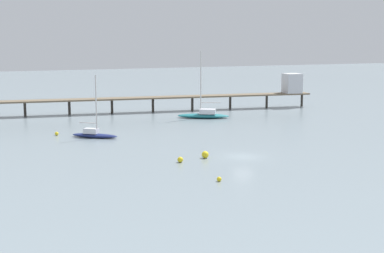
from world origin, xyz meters
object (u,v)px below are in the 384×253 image
at_px(sailboat_navy, 94,133).
at_px(mooring_buoy_near, 180,160).
at_px(mooring_buoy_inner, 205,155).
at_px(sailboat_teal, 204,114).
at_px(mooring_buoy_outer, 57,134).
at_px(mooring_buoy_mid, 219,179).
at_px(pier, 193,93).

bearing_deg(sailboat_navy, mooring_buoy_near, -75.35).
distance_m(sailboat_navy, mooring_buoy_inner, 21.63).
distance_m(sailboat_teal, sailboat_navy, 26.53).
bearing_deg(mooring_buoy_outer, mooring_buoy_mid, -73.14).
height_order(sailboat_navy, mooring_buoy_inner, sailboat_navy).
bearing_deg(mooring_buoy_mid, pier, 69.17).
relative_size(mooring_buoy_outer, mooring_buoy_inner, 0.64).
relative_size(pier, sailboat_navy, 8.11).
distance_m(sailboat_teal, mooring_buoy_outer, 29.50).
relative_size(pier, sailboat_teal, 6.13).
height_order(pier, mooring_buoy_outer, pier).
xyz_separation_m(mooring_buoy_near, mooring_buoy_inner, (3.72, 1.01, 0.10)).
bearing_deg(sailboat_teal, mooring_buoy_inner, -114.45).
distance_m(pier, sailboat_navy, 34.92).
bearing_deg(mooring_buoy_outer, sailboat_teal, 16.00).
bearing_deg(mooring_buoy_near, mooring_buoy_inner, 15.18).
bearing_deg(pier, mooring_buoy_mid, -110.83).
distance_m(pier, mooring_buoy_mid, 57.39).
relative_size(pier, mooring_buoy_inner, 85.83).
distance_m(mooring_buoy_outer, mooring_buoy_mid, 36.09).
bearing_deg(sailboat_teal, pier, 77.11).
distance_m(pier, mooring_buoy_outer, 36.38).
height_order(sailboat_teal, mooring_buoy_near, sailboat_teal).
relative_size(sailboat_navy, mooring_buoy_near, 13.68).
xyz_separation_m(pier, mooring_buoy_outer, (-30.84, -19.01, -3.30)).
distance_m(mooring_buoy_inner, mooring_buoy_mid, 11.40).
xyz_separation_m(sailboat_teal, mooring_buoy_inner, (-14.46, -31.80, -0.27)).
relative_size(sailboat_navy, mooring_buoy_outer, 16.44).
relative_size(mooring_buoy_outer, mooring_buoy_near, 0.83).
distance_m(pier, mooring_buoy_inner, 46.02).
height_order(sailboat_navy, mooring_buoy_outer, sailboat_navy).
bearing_deg(mooring_buoy_mid, sailboat_navy, 100.56).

